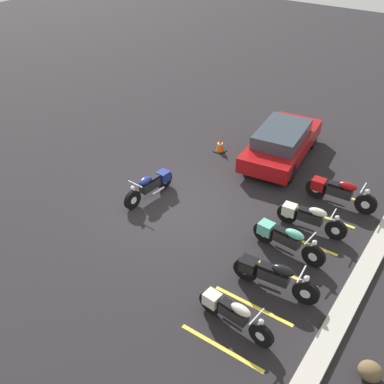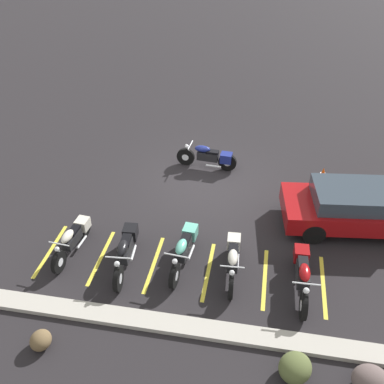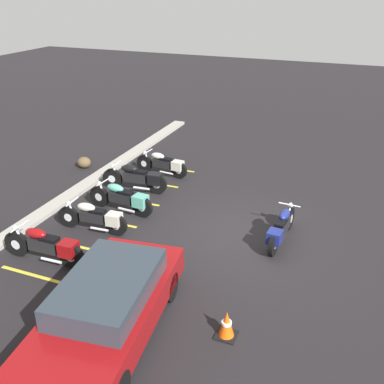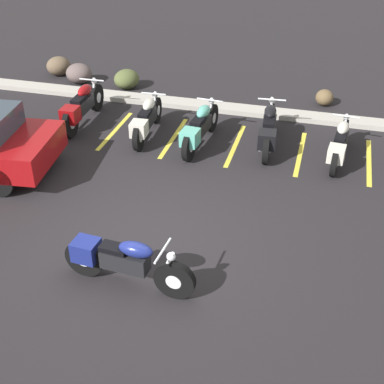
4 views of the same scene
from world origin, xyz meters
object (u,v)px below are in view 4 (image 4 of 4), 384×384
(landscape_rock_1, at_px, (79,73))
(parked_bike_4, at_px, (340,144))
(parked_bike_0, at_px, (81,106))
(parked_bike_2, at_px, (199,128))
(motorcycle_navy_featured, at_px, (121,260))
(landscape_rock_0, at_px, (127,79))
(landscape_rock_2, at_px, (59,66))
(parked_bike_1, at_px, (146,120))
(parked_bike_3, at_px, (269,129))
(landscape_rock_3, at_px, (324,98))

(landscape_rock_1, bearing_deg, parked_bike_4, -21.07)
(parked_bike_0, bearing_deg, parked_bike_2, -98.98)
(motorcycle_navy_featured, bearing_deg, landscape_rock_0, 115.13)
(parked_bike_0, relative_size, landscape_rock_1, 3.05)
(parked_bike_0, relative_size, landscape_rock_2, 3.21)
(parked_bike_1, distance_m, parked_bike_3, 2.76)
(parked_bike_4, bearing_deg, landscape_rock_1, 74.44)
(parked_bike_2, height_order, landscape_rock_2, parked_bike_2)
(parked_bike_3, relative_size, landscape_rock_3, 4.47)
(parked_bike_0, relative_size, parked_bike_4, 1.12)
(motorcycle_navy_featured, bearing_deg, landscape_rock_2, 127.24)
(parked_bike_4, distance_m, landscape_rock_0, 6.46)
(parked_bike_4, distance_m, landscape_rock_1, 7.82)
(parked_bike_2, height_order, landscape_rock_0, parked_bike_2)
(parked_bike_1, bearing_deg, landscape_rock_1, 43.97)
(landscape_rock_2, bearing_deg, motorcycle_navy_featured, -57.17)
(motorcycle_navy_featured, xyz_separation_m, landscape_rock_1, (-4.31, 7.58, -0.16))
(landscape_rock_1, height_order, landscape_rock_2, landscape_rock_1)
(parked_bike_4, bearing_deg, landscape_rock_3, 14.26)
(parked_bike_0, relative_size, parked_bike_2, 1.03)
(landscape_rock_3, bearing_deg, motorcycle_navy_featured, -107.92)
(parked_bike_1, relative_size, landscape_rock_2, 2.98)
(parked_bike_1, height_order, parked_bike_3, parked_bike_3)
(parked_bike_1, xyz_separation_m, landscape_rock_1, (-3.01, 2.78, -0.16))
(motorcycle_navy_featured, xyz_separation_m, parked_bike_0, (-3.02, 5.05, 0.03))
(motorcycle_navy_featured, bearing_deg, parked_bike_0, 125.28)
(landscape_rock_0, xyz_separation_m, landscape_rock_2, (-2.32, 0.48, 0.00))
(parked_bike_2, xyz_separation_m, landscape_rock_0, (-2.83, 2.87, -0.19))
(parked_bike_2, bearing_deg, parked_bike_0, 87.57)
(parked_bike_2, bearing_deg, landscape_rock_0, 49.40)
(landscape_rock_1, bearing_deg, parked_bike_0, -62.96)
(parked_bike_3, height_order, landscape_rock_0, parked_bike_3)
(parked_bike_2, xyz_separation_m, parked_bike_3, (1.48, 0.33, 0.01))
(parked_bike_3, relative_size, landscape_rock_0, 3.09)
(parked_bike_3, bearing_deg, landscape_rock_2, 60.70)
(parked_bike_1, distance_m, landscape_rock_0, 3.15)
(motorcycle_navy_featured, distance_m, parked_bike_0, 5.88)
(parked_bike_4, bearing_deg, parked_bike_1, 95.06)
(parked_bike_1, xyz_separation_m, parked_bike_4, (4.29, -0.03, -0.02))
(parked_bike_3, xyz_separation_m, landscape_rock_0, (-4.31, 2.55, -0.20))
(landscape_rock_3, bearing_deg, parked_bike_3, -110.82)
(parked_bike_2, relative_size, landscape_rock_1, 2.95)
(parked_bike_1, xyz_separation_m, landscape_rock_2, (-3.87, 3.21, -0.17))
(parked_bike_3, distance_m, landscape_rock_0, 5.01)
(landscape_rock_3, bearing_deg, parked_bike_0, -153.65)
(parked_bike_2, height_order, landscape_rock_1, parked_bike_2)
(parked_bike_0, bearing_deg, landscape_rock_0, -5.58)
(parked_bike_1, xyz_separation_m, landscape_rock_0, (-1.55, 2.74, -0.17))
(landscape_rock_1, bearing_deg, parked_bike_3, -24.15)
(landscape_rock_3, bearing_deg, landscape_rock_0, -177.31)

